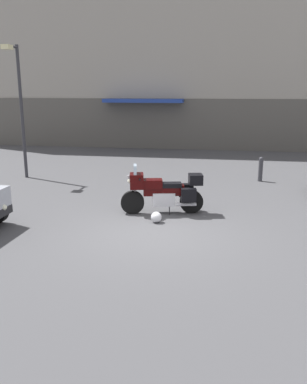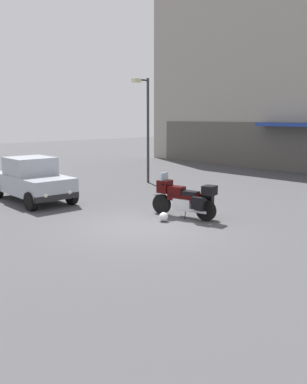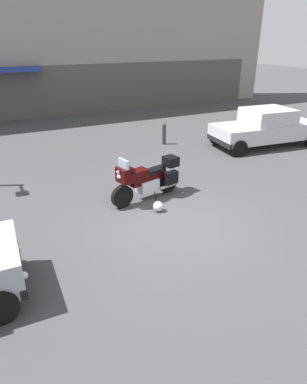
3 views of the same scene
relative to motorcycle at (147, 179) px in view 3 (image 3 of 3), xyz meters
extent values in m
plane|color=#424244|center=(-0.03, -1.63, -0.62)|extent=(80.00, 80.00, 0.00)
cube|color=#514E48|center=(-0.03, 12.34, 0.78)|extent=(26.57, 0.12, 2.80)
cylinder|color=black|center=(-0.84, -0.18, -0.30)|extent=(0.66, 0.27, 0.64)
cylinder|color=black|center=(0.75, 0.16, -0.30)|extent=(0.66, 0.27, 0.64)
cylinder|color=#B7B7BC|center=(-0.82, -0.18, 0.13)|extent=(0.33, 0.14, 0.68)
cube|color=#B7B7BC|center=(-0.01, 0.00, -0.20)|extent=(0.67, 0.52, 0.36)
cube|color=black|center=(-0.01, 0.00, 0.04)|extent=(1.13, 0.51, 0.28)
cube|color=black|center=(-0.30, -0.06, 0.22)|extent=(0.58, 0.44, 0.24)
cube|color=black|center=(0.19, 0.04, 0.18)|extent=(0.61, 0.41, 0.12)
cube|color=black|center=(-0.72, -0.15, 0.30)|extent=(0.45, 0.51, 0.40)
cube|color=#8C9EAD|center=(-0.76, -0.16, 0.60)|extent=(0.16, 0.41, 0.28)
sphere|color=#EAEACC|center=(-0.89, -0.19, 0.30)|extent=(0.14, 0.14, 0.14)
cylinder|color=black|center=(-0.64, -0.14, 0.40)|extent=(0.17, 0.61, 0.04)
cylinder|color=#B7B7BC|center=(0.62, -0.07, -0.32)|extent=(0.56, 0.20, 0.09)
cube|color=black|center=(0.69, -0.14, -0.04)|extent=(0.43, 0.28, 0.36)
cube|color=black|center=(0.57, 0.41, -0.04)|extent=(0.43, 0.28, 0.36)
cube|color=black|center=(0.84, 0.19, 0.33)|extent=(0.44, 0.47, 0.28)
cylinder|color=black|center=(0.18, -0.14, -0.47)|extent=(0.05, 0.13, 0.29)
sphere|color=silver|center=(-0.07, -0.83, -0.48)|extent=(0.28, 0.28, 0.28)
cube|color=black|center=(-3.70, -2.35, -0.20)|extent=(0.15, 1.64, 0.20)
sphere|color=silver|center=(-3.65, -1.90, -0.08)|extent=(0.14, 0.14, 0.14)
sphere|color=silver|center=(-3.66, -2.80, -0.08)|extent=(0.14, 0.14, 0.14)
cube|color=silver|center=(6.68, 2.53, 0.02)|extent=(4.64, 2.17, 0.64)
cube|color=silver|center=(6.73, 2.53, 0.64)|extent=(2.04, 1.79, 0.60)
cube|color=#8C9EAD|center=(7.63, 2.44, 0.64)|extent=(0.20, 1.50, 0.51)
cube|color=#8C9EAD|center=(5.83, 2.61, 0.64)|extent=(0.20, 1.50, 0.48)
cube|color=black|center=(8.87, 2.33, -0.20)|extent=(0.28, 1.76, 0.20)
cube|color=black|center=(4.49, 2.74, -0.20)|extent=(0.28, 1.76, 0.20)
cylinder|color=black|center=(8.55, 3.20, -0.30)|extent=(0.66, 0.28, 0.64)
cylinder|color=black|center=(4.97, 3.54, -0.30)|extent=(0.66, 0.28, 0.64)
cylinder|color=black|center=(4.81, 1.87, -0.30)|extent=(0.66, 0.28, 0.64)
sphere|color=silver|center=(8.97, 2.81, -0.08)|extent=(0.14, 0.14, 0.14)
cylinder|color=#333338|center=(2.95, 4.59, -0.21)|extent=(0.16, 0.16, 0.83)
sphere|color=#333338|center=(2.95, 4.59, 0.21)|extent=(0.16, 0.16, 0.16)
camera|label=1|loc=(1.52, -10.68, 2.71)|focal=38.24mm
camera|label=2|loc=(8.48, -9.12, 2.48)|focal=38.00mm
camera|label=3|loc=(-3.72, -7.94, 3.64)|focal=31.59mm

